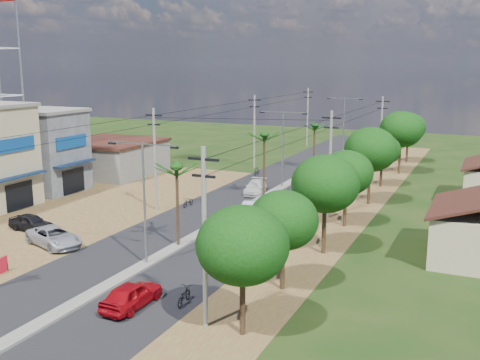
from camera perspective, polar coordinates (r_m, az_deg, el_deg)
The scene contains 36 objects.
ground at distance 37.05m, azimuth -9.46°, elevation -8.54°, with size 160.00×160.00×0.00m, color black.
road at distance 49.56m, azimuth 0.25°, elevation -3.11°, with size 12.00×110.00×0.04m, color black.
median at distance 52.21m, azimuth 1.61°, elevation -2.27°, with size 1.00×90.00×0.18m, color #605E56.
dirt_lot_west at distance 52.07m, azimuth -18.31°, elevation -2.99°, with size 18.00×46.00×0.04m, color #50321B.
dirt_shoulder_east at distance 46.84m, azimuth 9.79°, elevation -4.19°, with size 5.00×90.00×0.03m, color #50321B.
shophouse_grey at distance 60.26m, azimuth -19.60°, elevation 2.90°, with size 9.00×6.40×8.30m.
low_shed at distance 67.43m, azimuth -12.99°, elevation 2.27°, with size 10.40×10.40×3.95m.
tree_east_a at distance 26.19m, azimuth 0.26°, elevation -6.65°, with size 4.40×4.40×6.37m.
tree_east_b at distance 31.69m, azimuth 4.41°, elevation -4.11°, with size 4.00×4.00×5.83m.
tree_east_c at distance 37.86m, azimuth 8.67°, elevation -0.40°, with size 4.60×4.60×6.83m.
tree_east_d at distance 44.68m, azimuth 10.77°, elevation 0.70°, with size 4.20×4.20×6.13m.
tree_east_e at distance 52.21m, azimuth 13.14°, elevation 3.03°, with size 4.80×4.80×7.14m.
tree_east_f at distance 60.24m, azimuth 14.26°, elevation 2.95°, with size 3.80×3.80×5.52m.
tree_east_g at distance 67.80m, azimuth 16.07°, elevation 4.96°, with size 5.00×5.00×7.38m.
tree_east_h at distance 75.78m, azimuth 16.75°, elevation 5.14°, with size 4.40×4.40×6.52m.
palm_median_near at distance 38.82m, azimuth -6.45°, elevation 0.97°, with size 2.00×2.00×6.15m.
palm_median_mid at distance 52.94m, azimuth 2.49°, elevation 4.33°, with size 2.00×2.00×6.55m.
palm_median_far at distance 68.00m, azimuth 7.60°, elevation 5.36°, with size 2.00×2.00×5.85m.
streetlight_near at distance 35.68m, azimuth -9.72°, elevation -1.32°, with size 5.10×0.18×8.00m.
streetlight_mid at distance 57.71m, azimuth 4.36°, elevation 3.81°, with size 5.10×0.18×8.00m.
streetlight_far at distance 81.47m, azimuth 10.50°, elevation 5.98°, with size 5.10×0.18×8.00m.
utility_pole_w_b at distance 49.30m, azimuth -8.64°, elevation 2.30°, with size 1.60×0.24×9.00m.
utility_pole_w_c at distance 68.58m, azimuth 1.47°, elevation 5.08°, with size 1.60×0.24×9.00m.
utility_pole_w_d at distance 88.17m, azimuth 6.87°, elevation 6.50°, with size 1.60×0.24×9.00m.
utility_pole_e_a at distance 26.95m, azimuth -3.63°, elevation -5.54°, with size 1.60×0.24×9.00m.
utility_pole_e_b at distance 46.98m, azimuth 9.13°, elevation 1.82°, with size 1.60×0.24×9.00m.
utility_pole_e_c at distance 68.23m, azimuth 14.13°, elevation 4.70°, with size 1.60×0.24×9.00m.
car_red_near at distance 30.94m, azimuth -10.96°, elevation -11.42°, with size 1.64×4.06×1.38m, color maroon.
car_silver_mid at distance 47.82m, azimuth 1.33°, elevation -2.86°, with size 1.43×4.09×1.35m, color #A5A7AE.
car_white_far at distance 55.75m, azimuth 1.58°, elevation -0.78°, with size 1.79×4.40×1.28m, color #B8B9B4.
car_parked_silver at distance 42.06m, azimuth -18.36°, elevation -5.54°, with size 2.24×4.87×1.35m, color #A5A7AE.
car_parked_dark at distance 46.42m, azimuth -20.44°, elevation -4.11°, with size 1.53×3.79×1.29m, color black.
moto_rider_east at distance 31.00m, azimuth -5.74°, elevation -11.68°, with size 0.61×1.75×0.92m, color black.
moto_rider_west_a at distance 50.97m, azimuth -5.26°, elevation -2.25°, with size 0.59×1.71×0.90m, color black.
moto_rider_west_b at distance 64.90m, azimuth 1.72°, elevation 0.86°, with size 0.43×1.52×0.91m, color black.
roadside_sign at distance 37.96m, azimuth -23.15°, elevation -8.06°, with size 0.25×1.22×1.02m.
Camera 1 is at (19.72, -28.64, 12.78)m, focal length 42.00 mm.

